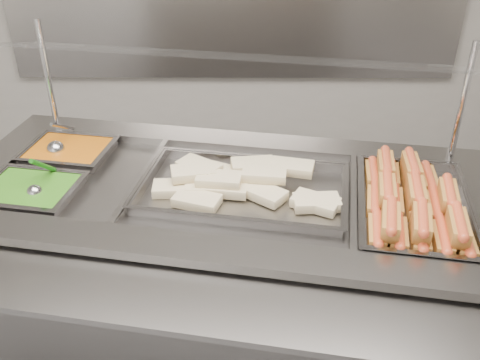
{
  "coord_description": "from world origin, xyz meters",
  "views": [
    {
      "loc": [
        0.06,
        -1.11,
        1.9
      ],
      "look_at": [
        0.05,
        0.47,
        0.95
      ],
      "focal_mm": 40.0,
      "sensor_mm": 36.0,
      "label": 1
    }
  ],
  "objects_px": {
    "sneeze_guard": "(237,60)",
    "ladle": "(56,148)",
    "steam_counter": "(227,284)",
    "pan_hotdogs": "(413,213)",
    "serving_spoon": "(36,188)",
    "pan_wraps": "(243,193)"
  },
  "relations": [
    {
      "from": "sneeze_guard",
      "to": "ladle",
      "type": "relative_size",
      "value": 8.62
    },
    {
      "from": "serving_spoon",
      "to": "sneeze_guard",
      "type": "bearing_deg",
      "value": 20.94
    },
    {
      "from": "sneeze_guard",
      "to": "ladle",
      "type": "height_order",
      "value": "sneeze_guard"
    },
    {
      "from": "steam_counter",
      "to": "ladle",
      "type": "height_order",
      "value": "ladle"
    },
    {
      "from": "sneeze_guard",
      "to": "pan_hotdogs",
      "type": "distance_m",
      "value": 0.8
    },
    {
      "from": "sneeze_guard",
      "to": "serving_spoon",
      "type": "bearing_deg",
      "value": -159.06
    },
    {
      "from": "pan_wraps",
      "to": "serving_spoon",
      "type": "height_order",
      "value": "serving_spoon"
    },
    {
      "from": "pan_wraps",
      "to": "serving_spoon",
      "type": "xyz_separation_m",
      "value": [
        -0.71,
        -0.03,
        0.04
      ]
    },
    {
      "from": "sneeze_guard",
      "to": "pan_hotdogs",
      "type": "height_order",
      "value": "sneeze_guard"
    },
    {
      "from": "serving_spoon",
      "to": "pan_hotdogs",
      "type": "bearing_deg",
      "value": -3.1
    },
    {
      "from": "steam_counter",
      "to": "serving_spoon",
      "type": "height_order",
      "value": "serving_spoon"
    },
    {
      "from": "steam_counter",
      "to": "pan_hotdogs",
      "type": "xyz_separation_m",
      "value": [
        0.63,
        -0.11,
        0.42
      ]
    },
    {
      "from": "sneeze_guard",
      "to": "pan_hotdogs",
      "type": "bearing_deg",
      "value": -29.27
    },
    {
      "from": "pan_wraps",
      "to": "ladle",
      "type": "xyz_separation_m",
      "value": [
        -0.73,
        0.26,
        0.04
      ]
    },
    {
      "from": "pan_wraps",
      "to": "steam_counter",
      "type": "bearing_deg",
      "value": 170.01
    },
    {
      "from": "sneeze_guard",
      "to": "pan_wraps",
      "type": "height_order",
      "value": "sneeze_guard"
    },
    {
      "from": "steam_counter",
      "to": "ladle",
      "type": "xyz_separation_m",
      "value": [
        -0.67,
        0.25,
        0.47
      ]
    },
    {
      "from": "pan_hotdogs",
      "to": "steam_counter",
      "type": "bearing_deg",
      "value": 170.01
    },
    {
      "from": "ladle",
      "to": "steam_counter",
      "type": "bearing_deg",
      "value": -20.78
    },
    {
      "from": "steam_counter",
      "to": "pan_hotdogs",
      "type": "bearing_deg",
      "value": -9.99
    },
    {
      "from": "sneeze_guard",
      "to": "pan_wraps",
      "type": "distance_m",
      "value": 0.46
    },
    {
      "from": "pan_wraps",
      "to": "serving_spoon",
      "type": "bearing_deg",
      "value": -177.47
    }
  ]
}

